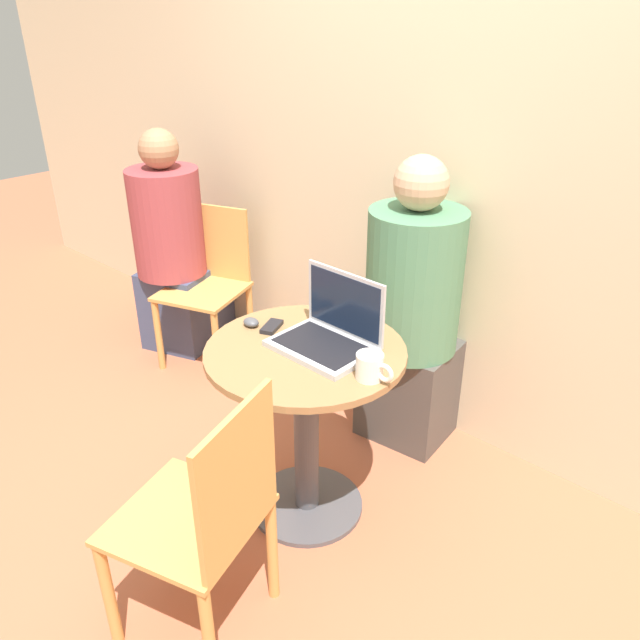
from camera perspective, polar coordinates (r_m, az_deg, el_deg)
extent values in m
plane|color=#B26042|center=(2.57, -1.18, -16.62)|extent=(12.00, 12.00, 0.00)
cube|color=beige|center=(2.59, 12.12, 15.97)|extent=(7.00, 0.05, 2.60)
cylinder|color=#4C4C51|center=(2.56, -1.18, -16.46)|extent=(0.43, 0.43, 0.02)
cylinder|color=#4C4C51|center=(2.34, -1.26, -10.33)|extent=(0.09, 0.09, 0.67)
cylinder|color=olive|center=(2.15, -1.35, -2.94)|extent=(0.70, 0.70, 0.02)
cube|color=#B7B7BC|center=(2.13, 0.13, -2.51)|extent=(0.34, 0.25, 0.02)
cube|color=black|center=(2.12, 0.13, -2.24)|extent=(0.30, 0.20, 0.00)
cube|color=#B7B7BC|center=(2.15, 2.32, 1.55)|extent=(0.34, 0.02, 0.23)
cube|color=#141E33|center=(2.14, 2.21, 1.50)|extent=(0.31, 0.01, 0.20)
cube|color=black|center=(2.27, -4.44, -0.61)|extent=(0.09, 0.12, 0.02)
ellipsoid|color=#4C4C51|center=(2.29, -6.32, -0.21)|extent=(0.06, 0.05, 0.03)
cylinder|color=white|center=(1.96, 4.57, -4.23)|extent=(0.09, 0.09, 0.09)
torus|color=white|center=(1.93, 5.96, -4.84)|extent=(0.06, 0.02, 0.06)
cylinder|color=tan|center=(2.29, -12.58, -16.98)|extent=(0.04, 0.04, 0.41)
cylinder|color=tan|center=(2.12, -18.77, -22.67)|extent=(0.04, 0.04, 0.41)
cylinder|color=tan|center=(2.14, -4.39, -20.18)|extent=(0.04, 0.04, 0.41)
cube|color=tan|center=(1.96, -12.08, -17.37)|extent=(0.50, 0.50, 0.02)
cube|color=tan|center=(1.72, -7.51, -14.28)|extent=(0.12, 0.36, 0.42)
cube|color=#4C4742|center=(2.92, 9.16, -5.16)|extent=(0.43, 0.59, 0.46)
cylinder|color=#4C7F5B|center=(2.57, 8.58, 3.52)|extent=(0.39, 0.39, 0.60)
sphere|color=tan|center=(2.44, 9.24, 12.26)|extent=(0.21, 0.21, 0.21)
cylinder|color=tan|center=(3.41, -14.55, -1.34)|extent=(0.04, 0.04, 0.40)
cylinder|color=tan|center=(3.22, -9.43, -2.54)|extent=(0.04, 0.04, 0.40)
cylinder|color=tan|center=(3.66, -11.30, 1.09)|extent=(0.04, 0.04, 0.40)
cylinder|color=tan|center=(3.49, -6.39, 0.11)|extent=(0.04, 0.04, 0.40)
cube|color=tan|center=(3.35, -10.72, 2.60)|extent=(0.51, 0.51, 0.02)
cube|color=tan|center=(3.42, -9.30, 7.04)|extent=(0.35, 0.14, 0.40)
cube|color=#3D4766|center=(3.71, -11.79, 1.80)|extent=(0.51, 0.61, 0.45)
cylinder|color=#993D42|center=(3.43, -13.81, 8.65)|extent=(0.37, 0.37, 0.57)
sphere|color=#A87A56|center=(3.33, -14.55, 14.93)|extent=(0.20, 0.20, 0.20)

